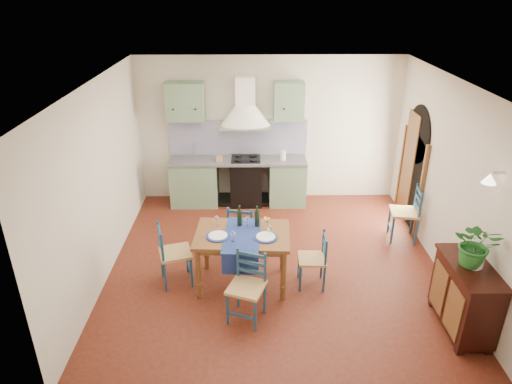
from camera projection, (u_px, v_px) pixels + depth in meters
floor at (274, 264)px, 7.09m from camera, size 5.00×5.00×0.00m
back_wall at (245, 151)px, 8.71m from camera, size 5.00×0.96×2.80m
right_wall at (442, 178)px, 6.80m from camera, size 0.26×5.00×2.80m
left_wall at (100, 183)px, 6.46m from camera, size 0.04×5.00×2.80m
ceiling at (278, 83)px, 5.90m from camera, size 5.00×5.00×0.01m
dining_table at (243, 240)px, 6.35m from camera, size 1.35×1.03×1.15m
chair_near at (247, 287)px, 5.79m from camera, size 0.56×0.56×0.93m
chair_far at (242, 229)px, 7.12m from camera, size 0.51×0.51×0.92m
chair_left at (173, 254)px, 6.48m from camera, size 0.54×0.54×0.93m
chair_right at (314, 259)px, 6.44m from camera, size 0.40×0.40×0.83m
chair_spare at (406, 213)px, 7.60m from camera, size 0.50×0.50×0.95m
sideboard at (465, 295)px, 5.59m from camera, size 0.50×1.05×0.94m
potted_plant at (477, 244)px, 5.31m from camera, size 0.66×0.62×0.57m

